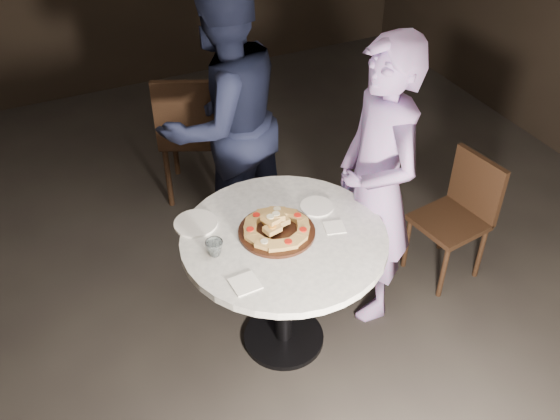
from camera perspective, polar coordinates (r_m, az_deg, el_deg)
name	(u,v)px	position (r m, az deg, el deg)	size (l,w,h in m)	color
floor	(270,332)	(3.77, -0.89, -11.09)	(7.00, 7.00, 0.00)	black
table	(284,257)	(3.27, 0.37, -4.33)	(1.33, 1.33, 0.80)	black
serving_board	(277,232)	(3.18, -0.30, -2.00)	(0.39, 0.39, 0.02)	black
focaccia_pile	(276,226)	(3.16, -0.37, -1.49)	(0.36, 0.35, 0.09)	#AE8243
plate_left	(196,223)	(3.26, -7.71, -1.22)	(0.23, 0.23, 0.01)	white
plate_right	(317,207)	(3.35, 3.37, 0.32)	(0.18, 0.18, 0.01)	white
water_glass	(214,248)	(3.05, -6.02, -3.46)	(0.09, 0.09, 0.08)	silver
napkin_near	(245,284)	(2.92, -3.21, -6.73)	(0.13, 0.13, 0.01)	white
napkin_far	(334,227)	(3.23, 5.00, -1.58)	(0.10, 0.10, 0.01)	white
chair_far	(194,129)	(4.47, -7.88, 7.35)	(0.64, 0.65, 1.03)	black
chair_right	(460,210)	(4.02, 16.16, 0.04)	(0.45, 0.43, 0.82)	black
diner_navy	(223,121)	(3.90, -5.21, 8.10)	(0.89, 0.69, 1.83)	black
diner_teal	(377,186)	(3.43, 8.82, 2.17)	(0.63, 0.41, 1.73)	#866FAB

